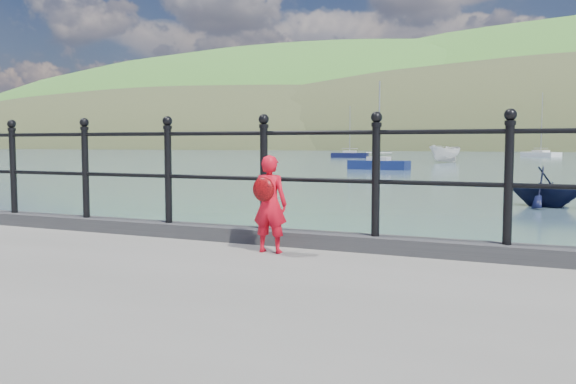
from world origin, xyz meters
The scene contains 9 objects.
ground centered at (0.00, 0.00, 0.00)m, with size 600.00×600.00×0.00m, color #2D4251.
kerb centered at (0.00, -0.15, 1.07)m, with size 60.00×0.30×0.15m, color #28282B.
railing centered at (0.00, -0.15, 1.82)m, with size 18.11×0.11×1.20m.
child centered at (0.90, -0.63, 1.48)m, with size 0.36×0.31×0.93m.
launch_white centered at (-8.08, 59.86, 0.93)m, with size 1.81×4.80×1.85m, color silver.
launch_navy centered at (2.93, 15.39, 0.65)m, with size 2.13×2.47×1.30m, color black.
sailboat_deep centered at (0.15, 94.24, 0.34)m, with size 6.00×6.31×9.84m.
sailboat_port centered at (-9.72, 40.29, 0.34)m, with size 4.85×2.02×7.02m.
sailboat_left centered at (-23.99, 75.56, 0.34)m, with size 5.23×2.09×7.38m.
Camera 1 is at (3.44, -5.80, 2.04)m, focal length 38.00 mm.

